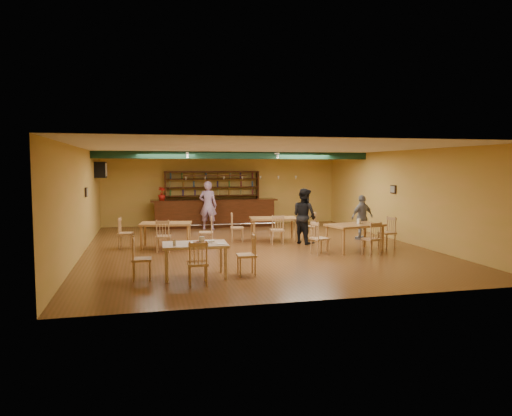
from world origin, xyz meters
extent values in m
plane|color=brown|center=(0.00, 0.00, 0.00)|extent=(12.00, 12.00, 0.00)
cube|color=black|center=(0.00, 2.80, 2.87)|extent=(10.00, 0.30, 0.25)
cube|color=white|center=(-1.80, 3.40, 2.94)|extent=(0.05, 2.50, 0.05)
cube|color=white|center=(1.40, 3.40, 2.94)|extent=(0.05, 2.50, 0.05)
cube|color=white|center=(-4.80, 4.20, 2.35)|extent=(0.34, 0.70, 0.48)
cube|color=black|center=(-4.97, 1.00, 1.70)|extent=(0.04, 0.34, 0.28)
cube|color=black|center=(4.97, 0.50, 1.70)|extent=(0.04, 0.34, 0.28)
cube|color=black|center=(-0.47, 5.15, 0.56)|extent=(5.14, 0.85, 1.13)
cube|color=black|center=(-0.47, 5.78, 1.14)|extent=(3.97, 0.40, 2.28)
imported|color=#AF1710|center=(-2.58, 5.15, 1.39)|extent=(0.38, 0.38, 0.53)
cube|color=#A8773B|center=(-2.64, 0.50, 0.38)|extent=(1.65, 1.14, 0.77)
cube|color=#A8773B|center=(0.92, 1.08, 0.39)|extent=(1.65, 1.10, 0.77)
cube|color=#A8773B|center=(2.72, -1.35, 0.40)|extent=(1.77, 1.31, 0.79)
cube|color=tan|center=(-2.19, -3.62, 0.38)|extent=(1.46, 0.96, 0.76)
cylinder|color=silver|center=(-2.09, -3.62, 0.77)|extent=(0.52, 0.52, 0.01)
cylinder|color=#EAE5C6|center=(-2.65, -3.77, 0.82)|extent=(0.08, 0.08, 0.11)
cube|color=white|center=(-1.83, -3.42, 0.78)|extent=(0.20, 0.15, 0.03)
cube|color=silver|center=(-1.93, -3.57, 0.78)|extent=(0.27, 0.30, 0.00)
cylinder|color=white|center=(-1.63, -3.82, 0.77)|extent=(0.23, 0.23, 0.01)
imported|color=#9254B6|center=(-0.85, 4.33, 0.96)|extent=(0.81, 0.67, 1.91)
imported|color=black|center=(1.72, 0.28, 0.89)|extent=(0.96, 1.06, 1.78)
imported|color=gray|center=(3.92, 0.65, 0.76)|extent=(0.95, 0.58, 1.51)
camera|label=1|loc=(-3.27, -14.12, 2.47)|focal=33.38mm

